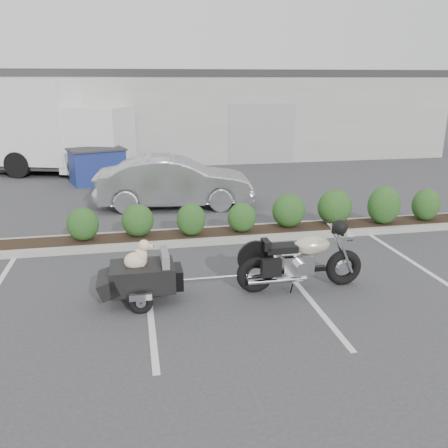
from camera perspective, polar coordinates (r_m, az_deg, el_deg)
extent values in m
plane|color=#38383A|center=(9.16, 0.24, -6.15)|extent=(90.00, 90.00, 0.00)
cube|color=#9E9E93|center=(11.35, 3.01, -1.11)|extent=(12.00, 1.00, 0.15)
cube|color=#9EA099|center=(25.36, -7.52, 13.27)|extent=(26.00, 10.00, 4.00)
torus|color=black|center=(8.37, 3.77, -6.05)|extent=(0.67, 0.17, 0.67)
torus|color=black|center=(8.91, 14.18, -5.09)|extent=(0.67, 0.17, 0.67)
cylinder|color=silver|center=(8.37, 3.77, -6.05)|extent=(0.28, 0.12, 0.28)
cylinder|color=silver|center=(8.91, 14.18, -5.09)|extent=(0.24, 0.10, 0.24)
cylinder|color=silver|center=(8.66, 14.21, -3.09)|extent=(0.43, 0.05, 0.89)
cylinder|color=silver|center=(8.84, 13.67, -2.66)|extent=(0.43, 0.05, 0.89)
cylinder|color=silver|center=(8.57, 13.14, -0.55)|extent=(0.04, 0.70, 0.03)
cylinder|color=silver|center=(8.73, 14.76, -1.45)|extent=(0.12, 0.18, 0.18)
sphere|color=black|center=(8.25, 13.77, -0.39)|extent=(0.26, 0.26, 0.26)
cube|color=silver|center=(8.52, 8.71, -4.69)|extent=(0.55, 0.34, 0.34)
cube|color=black|center=(8.60, 9.31, -5.44)|extent=(0.90, 0.10, 0.08)
ellipsoid|color=beige|center=(8.50, 10.54, -2.52)|extent=(0.66, 0.38, 0.33)
cube|color=black|center=(8.32, 6.85, -2.93)|extent=(0.55, 0.30, 0.12)
cube|color=black|center=(8.22, 5.07, -2.47)|extent=(0.12, 0.30, 0.16)
cylinder|color=silver|center=(8.33, 6.43, -6.77)|extent=(1.05, 0.09, 0.09)
cylinder|color=silver|center=(8.64, 5.73, -5.83)|extent=(1.05, 0.09, 0.09)
cube|color=black|center=(8.08, 5.69, -5.26)|extent=(0.34, 0.14, 0.30)
cube|color=black|center=(8.07, -9.78, -6.24)|extent=(1.06, 0.73, 0.42)
cube|color=slate|center=(7.98, -7.13, -4.29)|extent=(0.12, 0.62, 0.30)
cube|color=slate|center=(8.03, -9.46, -5.53)|extent=(0.70, 0.62, 0.04)
cube|color=black|center=(8.12, -13.68, -6.90)|extent=(0.38, 0.72, 0.37)
cube|color=black|center=(8.12, -5.77, -6.32)|extent=(0.20, 0.50, 0.34)
torus|color=black|center=(7.80, -9.96, -9.30)|extent=(0.39, 0.11, 0.39)
torus|color=black|center=(8.57, -10.10, -6.82)|extent=(0.39, 0.11, 0.39)
cube|color=silver|center=(7.70, -10.00, -8.66)|extent=(0.36, 0.08, 0.10)
cube|color=silver|center=(8.57, -10.15, -5.95)|extent=(0.36, 0.08, 0.10)
cylinder|color=black|center=(8.18, -10.04, -8.00)|extent=(0.04, 0.90, 0.04)
cylinder|color=silver|center=(8.16, -4.06, -6.66)|extent=(0.60, 0.04, 0.04)
ellipsoid|color=beige|center=(7.96, -10.60, -4.39)|extent=(0.38, 0.26, 0.30)
ellipsoid|color=beige|center=(7.94, -9.98, -3.81)|extent=(0.22, 0.21, 0.28)
sphere|color=beige|center=(7.87, -9.61, -2.56)|extent=(0.19, 0.19, 0.19)
ellipsoid|color=beige|center=(7.88, -8.95, -2.66)|extent=(0.14, 0.08, 0.07)
sphere|color=black|center=(7.88, -8.51, -2.63)|extent=(0.04, 0.04, 0.04)
ellipsoid|color=beige|center=(7.82, -9.90, -2.57)|extent=(0.05, 0.04, 0.10)
ellipsoid|color=beige|center=(7.92, -9.92, -2.30)|extent=(0.05, 0.04, 0.10)
cylinder|color=beige|center=(7.95, -9.68, -5.24)|extent=(0.04, 0.04, 0.12)
cylinder|color=beige|center=(8.06, -9.71, -4.92)|extent=(0.04, 0.04, 0.12)
imported|color=#B0B1B8|center=(13.90, -5.97, 5.05)|extent=(4.62, 1.99, 1.48)
cube|color=navy|center=(17.69, -14.98, 6.68)|extent=(2.08, 1.69, 1.20)
cube|color=#2D2D30|center=(17.59, -15.14, 8.66)|extent=(2.20, 1.81, 0.06)
cube|color=silver|center=(19.40, -14.90, 9.90)|extent=(2.91, 3.12, 2.43)
cube|color=black|center=(19.44, -14.82, 8.93)|extent=(0.76, 2.02, 1.10)
cube|color=silver|center=(20.89, -23.91, 11.18)|extent=(5.67, 4.15, 3.09)
cube|color=#2D2D30|center=(20.63, -21.27, 6.91)|extent=(8.10, 4.80, 0.22)
cylinder|color=black|center=(18.51, -16.74, 6.65)|extent=(1.04, 0.61, 0.99)
cylinder|color=black|center=(20.72, -14.01, 7.91)|extent=(1.04, 0.61, 0.99)
cylinder|color=black|center=(19.69, -23.54, 6.55)|extent=(1.04, 0.61, 0.99)
cylinder|color=black|center=(21.78, -20.30, 7.79)|extent=(1.04, 0.61, 0.99)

